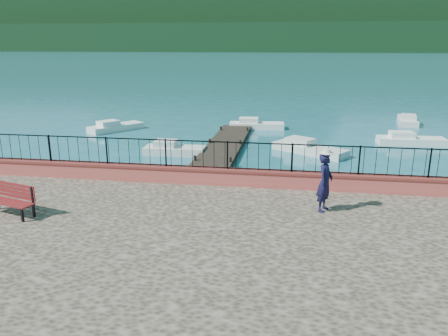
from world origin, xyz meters
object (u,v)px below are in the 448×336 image
(boat_0, at_px, (175,147))
(boat_3, at_px, (116,125))
(boat_2, at_px, (412,138))
(boat_4, at_px, (257,123))
(person, at_px, (325,182))
(boat_1, at_px, (310,146))
(park_bench, at_px, (11,206))
(boat_5, at_px, (408,118))

(boat_0, bearing_deg, boat_3, 133.34)
(boat_2, distance_m, boat_4, 10.43)
(person, bearing_deg, boat_4, 32.37)
(boat_1, xyz_separation_m, boat_3, (-13.34, 4.53, 0.00))
(boat_0, bearing_deg, park_bench, -98.44)
(person, distance_m, boat_2, 16.41)
(person, xyz_separation_m, boat_4, (-3.55, 18.74, -1.68))
(boat_1, xyz_separation_m, boat_5, (7.74, 10.70, 0.00))
(person, height_order, boat_3, person)
(boat_1, xyz_separation_m, boat_2, (6.20, 3.19, 0.00))
(boat_2, bearing_deg, boat_5, 76.63)
(person, height_order, boat_5, person)
(boat_2, bearing_deg, person, -114.23)
(person, relative_size, boat_0, 0.52)
(person, relative_size, boat_1, 0.40)
(boat_2, relative_size, boat_4, 1.02)
(boat_2, xyz_separation_m, boat_4, (-9.77, 3.65, 0.00))
(park_bench, xyz_separation_m, boat_4, (5.40, 20.50, -1.08))
(boat_2, bearing_deg, boat_3, 174.26)
(person, relative_size, boat_5, 0.45)
(boat_1, relative_size, boat_4, 1.12)
(park_bench, bearing_deg, boat_5, 71.52)
(boat_2, xyz_separation_m, boat_3, (-19.54, 1.34, 0.00))
(boat_1, xyz_separation_m, boat_4, (-3.57, 6.84, 0.00))
(boat_3, relative_size, boat_5, 1.01)
(park_bench, relative_size, boat_4, 0.44)
(boat_2, relative_size, boat_3, 1.01)
(boat_5, bearing_deg, boat_2, 177.33)
(park_bench, distance_m, boat_3, 18.74)
(boat_1, relative_size, boat_3, 1.11)
(boat_4, bearing_deg, park_bench, -109.86)
(boat_0, relative_size, boat_2, 0.85)
(person, xyz_separation_m, boat_2, (6.22, 15.09, -1.68))
(boat_0, relative_size, boat_1, 0.77)
(boat_4, bearing_deg, boat_5, 13.75)
(person, height_order, boat_0, person)
(boat_1, bearing_deg, person, -55.69)
(boat_3, xyz_separation_m, boat_4, (9.77, 2.31, 0.00))
(person, bearing_deg, boat_0, 56.98)
(park_bench, distance_m, boat_4, 21.23)
(boat_2, distance_m, boat_3, 19.59)
(boat_2, bearing_deg, park_bench, -133.82)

